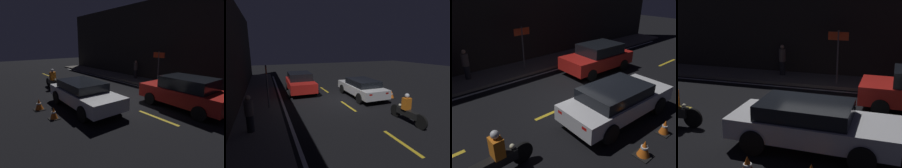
% 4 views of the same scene
% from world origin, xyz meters
% --- Properties ---
extents(ground_plane, '(56.00, 56.00, 0.00)m').
position_xyz_m(ground_plane, '(0.00, 0.00, 0.00)').
color(ground_plane, black).
extents(raised_curb, '(28.00, 2.11, 0.13)m').
position_xyz_m(raised_curb, '(0.00, 4.89, 0.07)').
color(raised_curb, '#605B56').
rests_on(raised_curb, ground).
extents(building_front, '(28.00, 0.30, 6.45)m').
position_xyz_m(building_front, '(0.00, 6.09, 3.22)').
color(building_front, black).
rests_on(building_front, ground).
extents(lane_dash_b, '(2.00, 0.14, 0.01)m').
position_xyz_m(lane_dash_b, '(-5.50, 0.00, 0.00)').
color(lane_dash_b, gold).
rests_on(lane_dash_b, ground).
extents(lane_dash_c, '(2.00, 0.14, 0.01)m').
position_xyz_m(lane_dash_c, '(-1.00, 0.00, 0.00)').
color(lane_dash_c, gold).
rests_on(lane_dash_c, ground).
extents(lane_dash_d, '(2.00, 0.14, 0.01)m').
position_xyz_m(lane_dash_d, '(3.50, 0.00, 0.00)').
color(lane_dash_d, gold).
rests_on(lane_dash_d, ground).
extents(lane_dash_e, '(2.00, 0.14, 0.01)m').
position_xyz_m(lane_dash_e, '(8.00, 0.00, 0.00)').
color(lane_dash_e, gold).
rests_on(lane_dash_e, ground).
extents(lane_solid_kerb, '(25.20, 0.14, 0.01)m').
position_xyz_m(lane_solid_kerb, '(0.00, 3.58, 0.00)').
color(lane_solid_kerb, silver).
rests_on(lane_solid_kerb, ground).
extents(sedan_white, '(4.55, 2.00, 1.30)m').
position_xyz_m(sedan_white, '(0.44, -1.75, 0.72)').
color(sedan_white, silver).
rests_on(sedan_white, ground).
extents(taxi_red, '(4.16, 2.11, 1.54)m').
position_xyz_m(taxi_red, '(3.56, 1.98, 0.81)').
color(taxi_red, red).
rests_on(taxi_red, ground).
extents(motorcycle, '(2.19, 0.37, 1.39)m').
position_xyz_m(motorcycle, '(-4.16, -1.53, 0.56)').
color(motorcycle, black).
rests_on(motorcycle, ground).
extents(traffic_cone_near, '(0.48, 0.48, 0.53)m').
position_xyz_m(traffic_cone_near, '(-0.62, -3.56, 0.25)').
color(traffic_cone_near, black).
rests_on(traffic_cone_near, ground).
extents(traffic_cone_mid, '(0.40, 0.40, 0.51)m').
position_xyz_m(traffic_cone_mid, '(0.84, -3.43, 0.25)').
color(traffic_cone_mid, black).
rests_on(traffic_cone_mid, ground).
extents(pedestrian, '(0.34, 0.34, 1.52)m').
position_xyz_m(pedestrian, '(-2.63, 5.18, 0.90)').
color(pedestrian, black).
rests_on(pedestrian, raised_curb).
extents(shop_sign, '(0.90, 0.08, 2.40)m').
position_xyz_m(shop_sign, '(0.22, 4.41, 1.82)').
color(shop_sign, '#4C4C51').
rests_on(shop_sign, raised_curb).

